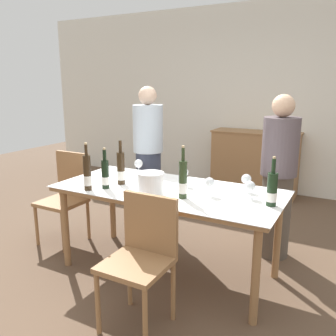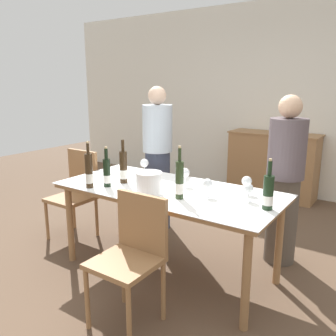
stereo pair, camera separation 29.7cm
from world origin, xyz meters
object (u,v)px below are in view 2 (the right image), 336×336
dining_table (168,197)px  wine_bottle_3 (268,193)px  wine_bottle_0 (89,172)px  wine_bottle_2 (179,181)px  wine_glass_1 (185,173)px  wine_glass_2 (207,184)px  sideboard_cabinet (273,165)px  wine_bottle_4 (107,173)px  person_host (158,160)px  ice_bucket (149,182)px  wine_bottle_1 (123,168)px  wine_glass_3 (248,189)px  wine_glass_4 (144,163)px  person_guest_left (284,182)px  chair_near_front (133,250)px  wine_glass_0 (247,182)px  chair_left_end (77,189)px

dining_table → wine_bottle_3: size_ratio=5.24×
wine_bottle_0 → wine_bottle_2: (0.79, 0.19, 0.00)m
wine_glass_1 → wine_bottle_0: bearing=-141.4°
wine_glass_2 → wine_bottle_0: bearing=-159.5°
sideboard_cabinet → wine_bottle_4: wine_bottle_4 is taller
dining_table → wine_glass_1: wine_glass_1 is taller
wine_glass_1 → person_host: bearing=140.6°
ice_bucket → wine_bottle_2: size_ratio=0.52×
wine_bottle_1 → wine_glass_3: size_ratio=2.84×
wine_bottle_1 → wine_glass_4: size_ratio=2.83×
ice_bucket → wine_bottle_0: wine_bottle_0 is taller
ice_bucket → wine_bottle_0: (-0.53, -0.14, 0.04)m
person_host → person_guest_left: 1.42m
wine_bottle_0 → chair_near_front: bearing=-23.6°
wine_glass_3 → chair_near_front: wine_glass_3 is taller
wine_bottle_4 → wine_glass_0: (1.07, 0.49, -0.02)m
wine_bottle_0 → person_host: (-0.09, 1.12, -0.11)m
sideboard_cabinet → wine_bottle_0: (-0.61, -3.00, 0.44)m
wine_bottle_0 → chair_left_end: 0.90m
ice_bucket → person_guest_left: 1.26m
chair_near_front → person_guest_left: 1.57m
wine_bottle_1 → chair_near_front: wine_bottle_1 is taller
ice_bucket → person_host: person_host is taller
wine_bottle_3 → chair_left_end: (-2.13, 0.11, -0.36)m
wine_glass_3 → person_guest_left: person_guest_left is taller
wine_bottle_4 → chair_left_end: wine_bottle_4 is taller
wine_bottle_1 → wine_bottle_3: size_ratio=1.06×
wine_glass_0 → person_host: size_ratio=0.09×
wine_bottle_2 → chair_near_front: size_ratio=0.46×
wine_bottle_3 → sideboard_cabinet: bearing=107.2°
wine_glass_0 → wine_glass_2: same height
wine_glass_1 → person_host: (-0.74, 0.61, -0.08)m
wine_bottle_3 → wine_glass_3: wine_bottle_3 is taller
dining_table → chair_near_front: bearing=-76.1°
wine_glass_4 → chair_left_end: size_ratio=0.15×
wine_bottle_3 → wine_glass_1: (-0.80, 0.18, -0.01)m
chair_left_end → person_guest_left: size_ratio=0.61×
wine_bottle_2 → wine_bottle_3: (0.65, 0.15, -0.02)m
sideboard_cabinet → wine_bottle_2: wine_bottle_2 is taller
ice_bucket → wine_glass_3: size_ratio=1.58×
wine_glass_4 → person_guest_left: bearing=18.7°
wine_bottle_1 → wine_glass_2: 0.81m
sideboard_cabinet → dining_table: size_ratio=0.66×
person_guest_left → wine_glass_0: bearing=-106.5°
wine_bottle_0 → person_guest_left: bearing=40.0°
dining_table → wine_bottle_1: (-0.43, -0.07, 0.21)m
wine_glass_2 → chair_left_end: chair_left_end is taller
person_guest_left → wine_bottle_0: bearing=-140.0°
chair_near_front → person_host: person_host is taller
wine_bottle_0 → wine_glass_0: 1.32m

